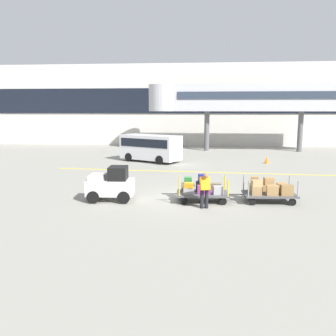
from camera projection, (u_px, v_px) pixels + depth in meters
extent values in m
plane|color=gray|center=(189.00, 198.00, 17.19)|extent=(120.00, 120.00, 0.00)
cube|color=yellow|center=(214.00, 172.00, 24.15)|extent=(21.65, 1.43, 0.01)
cube|color=beige|center=(199.00, 105.00, 42.00)|extent=(54.44, 2.40, 9.14)
cube|color=black|center=(199.00, 101.00, 40.70)|extent=(51.72, 0.12, 2.80)
cube|color=#B7B7BC|center=(254.00, 98.00, 35.48)|extent=(16.46, 2.20, 2.60)
cylinder|color=#B7B7BC|center=(164.00, 98.00, 36.33)|extent=(3.00, 3.00, 2.60)
cube|color=#2D3847|center=(256.00, 95.00, 34.33)|extent=(14.82, 0.08, 0.70)
cylinder|color=#59595B|center=(207.00, 131.00, 36.44)|extent=(0.50, 0.50, 3.91)
cylinder|color=#59595B|center=(300.00, 132.00, 35.58)|extent=(0.50, 0.50, 3.91)
cube|color=white|center=(110.00, 187.00, 16.67)|extent=(2.16, 1.23, 0.70)
cube|color=black|center=(118.00, 173.00, 16.55)|extent=(0.86, 1.04, 0.60)
cube|color=silver|center=(98.00, 177.00, 16.61)|extent=(0.76, 0.98, 0.24)
cylinder|color=black|center=(98.00, 192.00, 17.27)|extent=(0.57, 0.21, 0.56)
cylinder|color=black|center=(93.00, 197.00, 16.23)|extent=(0.57, 0.21, 0.56)
cylinder|color=black|center=(127.00, 192.00, 17.22)|extent=(0.57, 0.21, 0.56)
cylinder|color=black|center=(124.00, 197.00, 16.19)|extent=(0.57, 0.21, 0.56)
cube|color=#4C4C4F|center=(203.00, 194.00, 16.57)|extent=(2.38, 1.54, 0.08)
cylinder|color=gold|center=(179.00, 182.00, 17.18)|extent=(0.06, 0.06, 0.70)
cylinder|color=gold|center=(179.00, 188.00, 15.91)|extent=(0.06, 0.06, 0.70)
cylinder|color=gold|center=(225.00, 183.00, 17.10)|extent=(0.06, 0.06, 0.70)
cylinder|color=gold|center=(228.00, 188.00, 15.83)|extent=(0.06, 0.06, 0.70)
cylinder|color=black|center=(183.00, 195.00, 17.22)|extent=(0.33, 0.12, 0.32)
cylinder|color=black|center=(184.00, 201.00, 16.04)|extent=(0.33, 0.12, 0.32)
cylinder|color=black|center=(220.00, 195.00, 17.16)|extent=(0.33, 0.12, 0.32)
cylinder|color=black|center=(223.00, 201.00, 15.98)|extent=(0.33, 0.12, 0.32)
cylinder|color=#333333|center=(170.00, 194.00, 16.62)|extent=(0.70, 0.09, 0.05)
cube|color=#726651|center=(188.00, 187.00, 16.84)|extent=(0.63, 0.38, 0.38)
cube|color=#99999E|center=(189.00, 191.00, 16.27)|extent=(0.49, 0.30, 0.29)
cube|color=black|center=(202.00, 186.00, 16.80)|extent=(0.61, 0.35, 0.47)
cube|color=#8C338C|center=(204.00, 190.00, 16.26)|extent=(0.58, 0.29, 0.40)
cube|color=#726651|center=(216.00, 187.00, 16.82)|extent=(0.54, 0.34, 0.39)
cube|color=#99999E|center=(218.00, 190.00, 16.20)|extent=(0.47, 0.34, 0.38)
cube|color=#236B2D|center=(188.00, 180.00, 16.79)|extent=(0.36, 0.33, 0.29)
cube|color=orange|center=(189.00, 185.00, 16.22)|extent=(0.41, 0.35, 0.23)
cube|color=navy|center=(203.00, 178.00, 16.74)|extent=(0.42, 0.36, 0.34)
cube|color=#4C4C4F|center=(269.00, 194.00, 16.46)|extent=(2.38, 1.54, 0.08)
cylinder|color=gray|center=(244.00, 183.00, 17.07)|extent=(0.06, 0.06, 0.70)
cylinder|color=gray|center=(249.00, 189.00, 15.80)|extent=(0.06, 0.06, 0.70)
cylinder|color=gray|center=(289.00, 183.00, 17.00)|extent=(0.06, 0.06, 0.70)
cylinder|color=gray|center=(298.00, 189.00, 15.73)|extent=(0.06, 0.06, 0.70)
cylinder|color=black|center=(248.00, 195.00, 17.11)|extent=(0.33, 0.12, 0.32)
cylinder|color=black|center=(252.00, 202.00, 15.94)|extent=(0.33, 0.12, 0.32)
cylinder|color=black|center=(285.00, 196.00, 17.05)|extent=(0.33, 0.12, 0.32)
cylinder|color=black|center=(292.00, 202.00, 15.88)|extent=(0.33, 0.12, 0.32)
cylinder|color=#333333|center=(236.00, 194.00, 16.52)|extent=(0.70, 0.09, 0.05)
cube|color=olive|center=(254.00, 188.00, 16.79)|extent=(0.53, 0.50, 0.35)
cube|color=#9E7A4C|center=(256.00, 191.00, 16.13)|extent=(0.42, 0.42, 0.39)
cube|color=tan|center=(268.00, 188.00, 16.76)|extent=(0.57, 0.47, 0.33)
cube|color=#A87F4C|center=(272.00, 190.00, 16.06)|extent=(0.52, 0.46, 0.44)
cube|color=#A87F4C|center=(282.00, 188.00, 16.69)|extent=(0.47, 0.47, 0.41)
cube|color=olive|center=(287.00, 190.00, 16.07)|extent=(0.52, 0.47, 0.46)
cube|color=#A87F4C|center=(255.00, 180.00, 16.73)|extent=(0.40, 0.35, 0.35)
cube|color=tan|center=(257.00, 183.00, 16.08)|extent=(0.49, 0.40, 0.27)
cube|color=#A87F4C|center=(269.00, 181.00, 16.71)|extent=(0.46, 0.40, 0.32)
cylinder|color=black|center=(202.00, 199.00, 15.42)|extent=(0.16, 0.16, 0.82)
cylinder|color=black|center=(207.00, 199.00, 15.44)|extent=(0.16, 0.16, 0.82)
cube|color=orange|center=(205.00, 183.00, 15.22)|extent=(0.48, 0.49, 0.61)
sphere|color=#8C6647|center=(206.00, 175.00, 15.04)|extent=(0.22, 0.22, 0.22)
cube|color=silver|center=(151.00, 147.00, 28.93)|extent=(5.13, 3.91, 1.90)
cube|color=black|center=(151.00, 142.00, 28.87)|extent=(4.81, 3.77, 0.64)
cylinder|color=black|center=(129.00, 157.00, 29.15)|extent=(0.71, 0.53, 0.68)
cylinder|color=black|center=(160.00, 160.00, 27.54)|extent=(0.71, 0.53, 0.68)
cone|color=orange|center=(267.00, 160.00, 28.04)|extent=(0.36, 0.36, 0.55)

